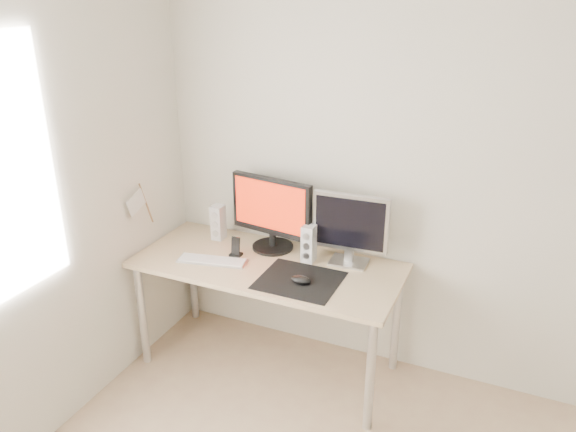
% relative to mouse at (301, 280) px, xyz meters
% --- Properties ---
extents(wall_back, '(3.50, 0.00, 3.50)m').
position_rel_mouse_xyz_m(wall_back, '(0.65, 0.52, 0.50)').
color(wall_back, beige).
rests_on(wall_back, ground).
extents(mousepad, '(0.45, 0.40, 0.00)m').
position_rel_mouse_xyz_m(mousepad, '(-0.02, 0.03, -0.02)').
color(mousepad, black).
rests_on(mousepad, desk).
extents(mouse, '(0.12, 0.07, 0.04)m').
position_rel_mouse_xyz_m(mouse, '(0.00, 0.00, 0.00)').
color(mouse, black).
rests_on(mouse, mousepad).
extents(desk, '(1.60, 0.70, 0.73)m').
position_rel_mouse_xyz_m(desk, '(-0.28, 0.15, -0.10)').
color(desk, '#D1B587').
rests_on(desk, ground).
extents(main_monitor, '(0.55, 0.29, 0.47)m').
position_rel_mouse_xyz_m(main_monitor, '(-0.34, 0.35, 0.23)').
color(main_monitor, black).
rests_on(main_monitor, desk).
extents(second_monitor, '(0.45, 0.17, 0.43)m').
position_rel_mouse_xyz_m(second_monitor, '(0.17, 0.35, 0.22)').
color(second_monitor, silver).
rests_on(second_monitor, desk).
extents(speaker_left, '(0.07, 0.09, 0.23)m').
position_rel_mouse_xyz_m(speaker_left, '(-0.72, 0.34, 0.09)').
color(speaker_left, white).
rests_on(speaker_left, desk).
extents(speaker_right, '(0.07, 0.09, 0.23)m').
position_rel_mouse_xyz_m(speaker_right, '(-0.06, 0.28, 0.09)').
color(speaker_right, white).
rests_on(speaker_right, desk).
extents(keyboard, '(0.44, 0.20, 0.02)m').
position_rel_mouse_xyz_m(keyboard, '(-0.59, 0.03, -0.02)').
color(keyboard, '#B3B3B6').
rests_on(keyboard, desk).
extents(phone_dock, '(0.07, 0.06, 0.12)m').
position_rel_mouse_xyz_m(phone_dock, '(-0.50, 0.16, 0.01)').
color(phone_dock, black).
rests_on(phone_dock, desk).
extents(pennant, '(0.01, 0.23, 0.29)m').
position_rel_mouse_xyz_m(pennant, '(-1.07, 0.00, 0.29)').
color(pennant, '#A57F54').
rests_on(pennant, wall_left).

